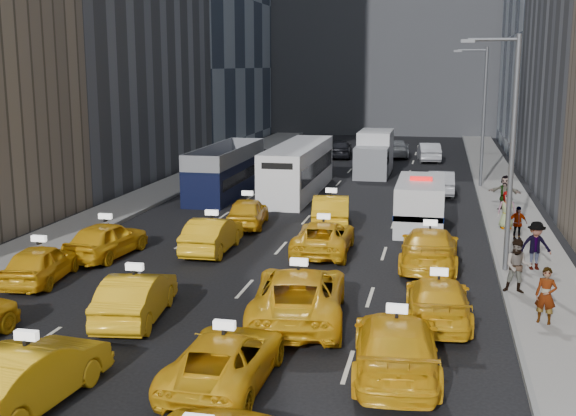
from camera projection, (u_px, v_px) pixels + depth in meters
name	position (u px, v px, depth m)	size (l,w,h in m)	color
ground	(161.00, 383.00, 18.19)	(160.00, 160.00, 0.00)	black
sidewalk_west	(153.00, 194.00, 44.30)	(3.00, 90.00, 0.15)	gray
sidewalk_east	(508.00, 208.00, 40.02)	(3.00, 90.00, 0.15)	gray
curb_west	(175.00, 195.00, 44.00)	(0.15, 90.00, 0.18)	slate
curb_east	(481.00, 207.00, 40.31)	(0.15, 90.00, 0.18)	slate
streetlight_near	(509.00, 146.00, 26.87)	(2.15, 0.22, 9.00)	#595B60
streetlight_far	(482.00, 112.00, 46.06)	(2.15, 0.22, 9.00)	#595B60
taxi_5	(29.00, 375.00, 16.84)	(1.63, 4.68, 1.54)	#EDAB14
taxi_6	(225.00, 359.00, 18.03)	(2.24, 4.85, 1.35)	#EDAB14
taxi_7	(396.00, 345.00, 18.61)	(2.19, 5.38, 1.56)	#EDAB14
taxi_8	(41.00, 263.00, 26.55)	(1.69, 4.21, 1.43)	#EDAB14
taxi_9	(136.00, 297.00, 22.61)	(1.59, 4.57, 1.51)	#EDAB14
taxi_10	(299.00, 295.00, 22.53)	(2.78, 6.04, 1.68)	#EDAB14
taxi_11	(438.00, 300.00, 22.42)	(1.96, 4.83, 1.40)	#EDAB14
taxi_12	(106.00, 239.00, 29.98)	(1.80, 4.48, 1.53)	#EDAB14
taxi_13	(212.00, 235.00, 30.85)	(1.59, 4.56, 1.50)	#EDAB14
taxi_14	(324.00, 237.00, 30.63)	(2.30, 4.99, 1.39)	#EDAB14
taxi_15	(429.00, 248.00, 28.48)	(2.23, 5.48, 1.59)	#EDAB14
taxi_16	(248.00, 212.00, 35.69)	(1.73, 4.30, 1.47)	#EDAB14
taxi_17	(331.00, 211.00, 35.50)	(1.73, 4.96, 1.63)	#EDAB14
nypd_van	(420.00, 205.00, 35.36)	(2.39, 5.94, 2.53)	silver
double_decker	(226.00, 171.00, 44.53)	(2.96, 10.30, 2.96)	black
city_bus	(298.00, 169.00, 44.74)	(3.26, 12.03, 3.07)	white
box_truck	(374.00, 153.00, 52.63)	(2.82, 6.97, 3.12)	silver
misc_car_0	(441.00, 182.00, 44.63)	(1.56, 4.47, 1.47)	#B1B2B9
misc_car_1	(257.00, 158.00, 56.16)	(2.50, 5.42, 1.51)	black
misc_car_2	(396.00, 149.00, 62.53)	(2.12, 5.23, 1.52)	gray
misc_car_3	(340.00, 148.00, 62.17)	(1.90, 4.73, 1.61)	black
misc_car_4	(429.00, 152.00, 59.95)	(1.65, 4.73, 1.56)	#B1B3BA
pedestrian_0	(546.00, 295.00, 21.86)	(0.64, 0.42, 1.75)	gray
pedestrian_1	(518.00, 266.00, 24.76)	(0.92, 0.51, 1.90)	gray
pedestrian_2	(536.00, 246.00, 27.62)	(1.22, 0.50, 1.88)	gray
pedestrian_3	(517.00, 223.00, 32.36)	(0.90, 0.41, 1.53)	gray
pedestrian_4	(507.00, 210.00, 34.59)	(0.89, 0.49, 1.82)	gray
pedestrian_5	(505.00, 193.00, 39.07)	(1.74, 0.50, 1.88)	gray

